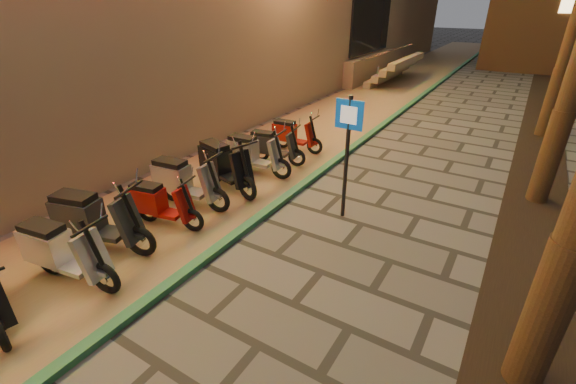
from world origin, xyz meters
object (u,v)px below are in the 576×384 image
Objects in this scene: pedestrian_sign at (348,142)px; scooter_8 at (223,164)px; scooter_11 at (292,134)px; scooter_4 at (60,251)px; scooter_10 at (271,146)px; scooter_6 at (158,203)px; scooter_5 at (93,219)px; scooter_9 at (252,153)px; scooter_7 at (183,181)px.

pedestrian_sign is 1.31× the size of scooter_8.
pedestrian_sign reaches higher than scooter_8.
pedestrian_sign is 3.92m from scooter_11.
scooter_4 is 1.13× the size of scooter_10.
pedestrian_sign reaches higher than scooter_6.
scooter_9 is at bearing 68.75° from scooter_5.
scooter_8 reaches higher than scooter_11.
scooter_5 is 1.01× the size of scooter_8.
scooter_4 is at bearing -123.39° from pedestrian_sign.
scooter_7 is (-0.19, 0.81, 0.08)m from scooter_6.
scooter_9 is at bearing 77.34° from scooter_6.
scooter_4 reaches higher than scooter_11.
scooter_6 is 0.84m from scooter_7.
scooter_7 reaches higher than scooter_4.
scooter_7 is (-0.22, 2.66, 0.01)m from scooter_4.
scooter_7 is at bearing -105.44° from scooter_10.
scooter_5 is at bearing -104.86° from scooter_10.
scooter_8 is 2.83m from scooter_11.
scooter_8 is 1.08× the size of scooter_9.
scooter_11 is at bearing 79.26° from scooter_7.
scooter_7 reaches higher than scooter_10.
scooter_5 is 1.09× the size of scooter_9.
pedestrian_sign reaches higher than scooter_5.
scooter_7 is at bearing -155.32° from pedestrian_sign.
pedestrian_sign is 2.99m from scooter_9.
pedestrian_sign reaches higher than scooter_4.
scooter_5 is 1.14m from scooter_6.
scooter_11 is (-0.03, 1.07, 0.00)m from scooter_10.
scooter_11 is at bearing 80.67° from scooter_4.
pedestrian_sign is 1.41× the size of scooter_9.
scooter_6 is 2.82m from scooter_9.
pedestrian_sign is at bearing 29.89° from scooter_5.
scooter_5 is at bearing -80.79° from scooter_8.
scooter_5 is at bearing 105.19° from scooter_4.
scooter_11 is at bearing 103.64° from scooter_8.
scooter_7 is 1.16× the size of scooter_10.
scooter_6 is at bearing -83.83° from scooter_7.
pedestrian_sign reaches higher than scooter_7.
scooter_5 is 1.22× the size of scooter_11.
scooter_5 reaches higher than scooter_9.
scooter_6 is at bearing 81.49° from scooter_4.
pedestrian_sign is at bearing 15.75° from scooter_7.
scooter_9 is 1.12× the size of scooter_11.
scooter_4 is at bearing -100.85° from scooter_6.
scooter_6 is 3.61m from scooter_10.
scooter_7 is at bearing -102.08° from scooter_9.
scooter_8 is (-2.79, -0.22, -0.97)m from pedestrian_sign.
scooter_5 reaches higher than scooter_6.
scooter_8 is at bearing -103.21° from scooter_10.
scooter_8 is at bearing 79.31° from scooter_6.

